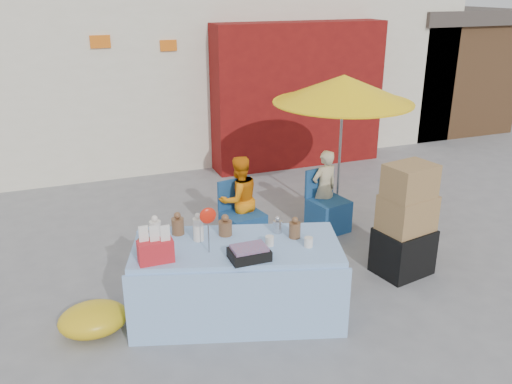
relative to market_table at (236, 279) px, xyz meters
name	(u,v)px	position (x,y,z in m)	size (l,w,h in m)	color
ground	(277,294)	(0.54, 0.20, -0.41)	(80.00, 80.00, 0.00)	slate
market_table	(236,279)	(0.00, 0.00, 0.00)	(2.30, 1.56, 1.27)	#92B7EA
chair_left	(242,226)	(0.60, 1.50, -0.16)	(0.56, 0.55, 0.85)	navy
chair_right	(328,213)	(1.85, 1.50, -0.16)	(0.56, 0.55, 0.85)	navy
vendor_orange	(239,199)	(0.60, 1.64, 0.17)	(0.57, 0.44, 1.17)	orange
vendor_beige	(324,189)	(1.85, 1.64, 0.14)	(0.41, 0.27, 1.12)	#C3B38A
umbrella	(343,90)	(2.15, 1.79, 1.48)	(1.90, 1.90, 2.09)	gray
box_stack	(406,224)	(2.11, 0.12, 0.21)	(0.70, 0.61, 1.35)	black
tarp_bundle	(93,319)	(-1.42, 0.19, -0.26)	(0.67, 0.54, 0.30)	gold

